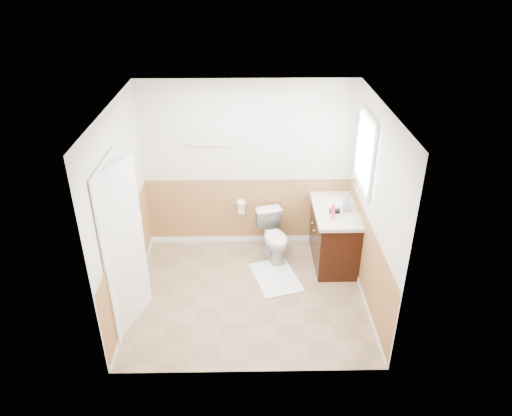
{
  "coord_description": "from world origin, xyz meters",
  "views": [
    {
      "loc": [
        0.01,
        -4.95,
        4.0
      ],
      "look_at": [
        0.1,
        0.25,
        1.15
      ],
      "focal_mm": 33.54,
      "sensor_mm": 36.0,
      "label": 1
    }
  ],
  "objects_px": {
    "toilet": "(274,237)",
    "soap_dispenser": "(347,204)",
    "lotion_bottle": "(333,211)",
    "vanity_cabinet": "(334,236)",
    "bath_mat": "(276,277)"
  },
  "relations": [
    {
      "from": "bath_mat",
      "to": "soap_dispenser",
      "type": "height_order",
      "value": "soap_dispenser"
    },
    {
      "from": "toilet",
      "to": "bath_mat",
      "type": "xyz_separation_m",
      "value": [
        0.0,
        -0.52,
        -0.33
      ]
    },
    {
      "from": "lotion_bottle",
      "to": "soap_dispenser",
      "type": "height_order",
      "value": "lotion_bottle"
    },
    {
      "from": "vanity_cabinet",
      "to": "soap_dispenser",
      "type": "distance_m",
      "value": 0.57
    },
    {
      "from": "toilet",
      "to": "lotion_bottle",
      "type": "height_order",
      "value": "lotion_bottle"
    },
    {
      "from": "bath_mat",
      "to": "soap_dispenser",
      "type": "xyz_separation_m",
      "value": [
        0.96,
        0.35,
        0.94
      ]
    },
    {
      "from": "toilet",
      "to": "lotion_bottle",
      "type": "bearing_deg",
      "value": -42.81
    },
    {
      "from": "bath_mat",
      "to": "lotion_bottle",
      "type": "bearing_deg",
      "value": 11.16
    },
    {
      "from": "vanity_cabinet",
      "to": "soap_dispenser",
      "type": "relative_size",
      "value": 5.44
    },
    {
      "from": "bath_mat",
      "to": "vanity_cabinet",
      "type": "relative_size",
      "value": 0.73
    },
    {
      "from": "vanity_cabinet",
      "to": "soap_dispenser",
      "type": "xyz_separation_m",
      "value": [
        0.12,
        -0.09,
        0.55
      ]
    },
    {
      "from": "lotion_bottle",
      "to": "soap_dispenser",
      "type": "xyz_separation_m",
      "value": [
        0.22,
        0.21,
        -0.01
      ]
    },
    {
      "from": "toilet",
      "to": "soap_dispenser",
      "type": "distance_m",
      "value": 1.15
    },
    {
      "from": "lotion_bottle",
      "to": "soap_dispenser",
      "type": "relative_size",
      "value": 1.09
    },
    {
      "from": "toilet",
      "to": "lotion_bottle",
      "type": "distance_m",
      "value": 1.03
    }
  ]
}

